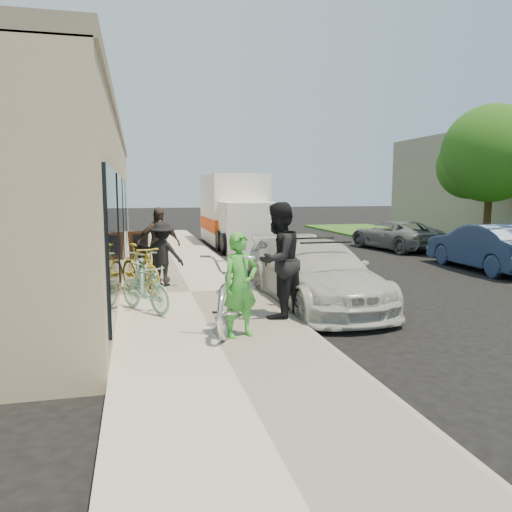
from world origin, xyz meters
TOP-DOWN VIEW (x-y plane):
  - ground at (0.00, 0.00)m, footprint 120.00×120.00m
  - sidewalk at (-2.00, 3.00)m, footprint 3.00×34.00m
  - curb at (-0.45, 3.00)m, footprint 0.12×34.00m
  - storefront at (-5.24, 7.99)m, footprint 3.60×20.00m
  - bike_rack at (-2.95, 3.79)m, footprint 0.27×0.65m
  - sandwich_board at (-3.06, 8.62)m, footprint 0.67×0.67m
  - sedan_white at (0.44, 1.70)m, footprint 1.98×4.63m
  - sedan_silver at (0.56, 4.60)m, footprint 1.57×3.45m
  - moving_truck at (1.03, 13.08)m, footprint 2.34×6.15m
  - far_car_blue at (6.91, 4.81)m, footprint 1.66×4.28m
  - far_car_gray at (6.93, 10.18)m, footprint 2.54×4.43m
  - median_tree at (9.18, 7.77)m, footprint 3.44×3.44m
  - tandem_bike at (-1.59, 0.05)m, footprint 1.61×2.53m
  - woman_rider at (-1.62, -0.56)m, footprint 0.67×0.54m
  - man_standing at (-0.73, 0.45)m, footprint 1.24×1.22m
  - cruiser_bike_a at (-3.00, 1.37)m, footprint 1.16×1.48m
  - cruiser_bike_b at (-3.00, 3.36)m, footprint 0.65×1.78m
  - cruiser_bike_c at (-3.07, 3.09)m, footprint 1.22×1.81m
  - bystander_a at (-2.54, 3.83)m, footprint 1.11×0.90m
  - bystander_b at (-2.60, 4.42)m, footprint 1.13×0.64m

SIDE VIEW (x-z plane):
  - ground at x=0.00m, z-range 0.00..0.00m
  - curb at x=-0.45m, z-range 0.00..0.13m
  - sidewalk at x=-2.00m, z-range 0.00..0.15m
  - sedan_silver at x=0.56m, z-range 0.00..1.15m
  - far_car_gray at x=6.93m, z-range 0.00..1.16m
  - cruiser_bike_a at x=-3.00m, z-range 0.15..1.04m
  - sandwich_board at x=-3.06m, z-range 0.16..1.04m
  - cruiser_bike_b at x=-3.00m, z-range 0.15..1.08m
  - sedan_white at x=0.44m, z-range -0.02..1.35m
  - cruiser_bike_c at x=-3.07m, z-range 0.15..1.21m
  - far_car_blue at x=6.91m, z-range 0.00..1.39m
  - bike_rack at x=-2.95m, z-range 0.25..1.21m
  - tandem_bike at x=-1.59m, z-range 0.15..1.41m
  - bystander_a at x=-2.54m, z-range 0.15..1.65m
  - woman_rider at x=-1.62m, z-range 0.15..1.74m
  - bystander_b at x=-2.60m, z-range 0.15..1.97m
  - man_standing at x=-0.73m, z-range 0.15..2.16m
  - moving_truck at x=1.03m, z-range -0.17..2.85m
  - storefront at x=-5.24m, z-range 0.01..4.24m
  - median_tree at x=9.18m, z-range 0.87..6.13m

